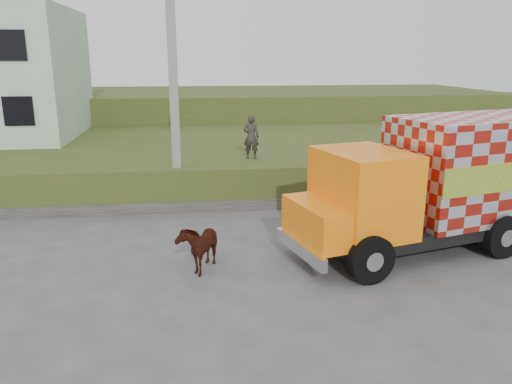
{
  "coord_description": "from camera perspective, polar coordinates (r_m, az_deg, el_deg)",
  "views": [
    {
      "loc": [
        -0.4,
        -12.74,
        5.26
      ],
      "look_at": [
        1.43,
        1.71,
        1.3
      ],
      "focal_mm": 35.0,
      "sensor_mm": 36.0,
      "label": 1
    }
  ],
  "objects": [
    {
      "name": "cow",
      "position": [
        12.83,
        -6.5,
        -6.0
      ],
      "size": [
        1.23,
        1.67,
        1.28
      ],
      "primitive_type": "imported",
      "rotation": [
        0.0,
        0.0,
        -0.4
      ],
      "color": "#32190C",
      "rests_on": "ground"
    },
    {
      "name": "retaining_strip",
      "position": [
        17.75,
        -12.1,
        -1.7
      ],
      "size": [
        16.0,
        0.5,
        0.4
      ],
      "primitive_type": "cube",
      "color": "#595651",
      "rests_on": "ground"
    },
    {
      "name": "utility_pole",
      "position": [
        17.39,
        -9.37,
        11.11
      ],
      "size": [
        1.2,
        0.3,
        8.0
      ],
      "color": "gray",
      "rests_on": "ground"
    },
    {
      "name": "pedestrian",
      "position": [
        18.95,
        -0.56,
        6.32
      ],
      "size": [
        0.69,
        0.55,
        1.67
      ],
      "primitive_type": "imported",
      "rotation": [
        0.0,
        0.0,
        2.87
      ],
      "color": "#2A2725",
      "rests_on": "embankment"
    },
    {
      "name": "cargo_truck",
      "position": [
        14.86,
        21.05,
        1.06
      ],
      "size": [
        8.6,
        4.6,
        3.66
      ],
      "rotation": [
        0.0,
        0.0,
        0.26
      ],
      "color": "black",
      "rests_on": "ground"
    },
    {
      "name": "ground",
      "position": [
        13.79,
        -5.07,
        -7.28
      ],
      "size": [
        120.0,
        120.0,
        0.0
      ],
      "primitive_type": "plane",
      "color": "#474749",
      "rests_on": "ground"
    },
    {
      "name": "embankment_far",
      "position": [
        34.95,
        -6.61,
        8.94
      ],
      "size": [
        40.0,
        12.0,
        3.0
      ],
      "primitive_type": "cube",
      "color": "#2E4F1A",
      "rests_on": "ground"
    },
    {
      "name": "embankment",
      "position": [
        23.19,
        -6.12,
        3.91
      ],
      "size": [
        40.0,
        12.0,
        1.5
      ],
      "primitive_type": "cube",
      "color": "#2E4F1A",
      "rests_on": "ground"
    }
  ]
}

